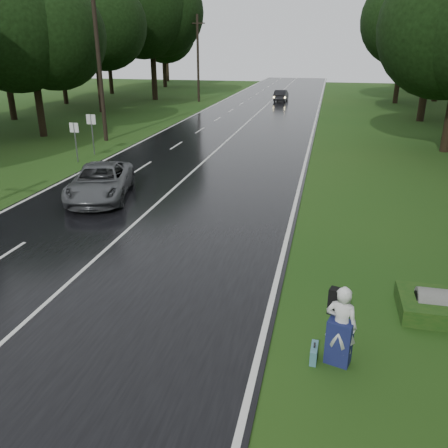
# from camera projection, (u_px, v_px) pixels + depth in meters

# --- Properties ---
(ground) EXTENTS (160.00, 160.00, 0.00)m
(ground) POSITION_uv_depth(u_px,v_px,m) (50.00, 301.00, 12.29)
(ground) COLOR #234414
(ground) RESTS_ON ground
(road) EXTENTS (12.00, 140.00, 0.04)m
(road) POSITION_uv_depth(u_px,v_px,m) (219.00, 148.00, 30.45)
(road) COLOR black
(road) RESTS_ON ground
(lane_center) EXTENTS (0.12, 140.00, 0.01)m
(lane_center) POSITION_uv_depth(u_px,v_px,m) (219.00, 147.00, 30.44)
(lane_center) COLOR silver
(lane_center) RESTS_ON road
(grey_car) EXTENTS (3.70, 5.66, 1.45)m
(grey_car) POSITION_uv_depth(u_px,v_px,m) (100.00, 182.00, 20.27)
(grey_car) COLOR #4F5154
(grey_car) RESTS_ON road
(far_car) EXTENTS (1.48, 3.98, 1.30)m
(far_car) POSITION_uv_depth(u_px,v_px,m) (281.00, 95.00, 55.32)
(far_car) COLOR black
(far_car) RESTS_ON road
(hitchhiker) EXTENTS (0.77, 0.73, 1.85)m
(hitchhiker) POSITION_uv_depth(u_px,v_px,m) (340.00, 328.00, 9.64)
(hitchhiker) COLOR silver
(hitchhiker) RESTS_ON ground
(suitcase) EXTENTS (0.17, 0.50, 0.35)m
(suitcase) POSITION_uv_depth(u_px,v_px,m) (314.00, 353.00, 9.94)
(suitcase) COLOR #427481
(suitcase) RESTS_ON ground
(culvert) EXTENTS (1.40, 0.70, 0.70)m
(culvert) POSITION_uv_depth(u_px,v_px,m) (443.00, 315.00, 11.66)
(culvert) COLOR slate
(culvert) RESTS_ON ground
(utility_pole_mid) EXTENTS (1.80, 0.28, 10.23)m
(utility_pole_mid) POSITION_uv_depth(u_px,v_px,m) (106.00, 141.00, 32.85)
(utility_pole_mid) COLOR black
(utility_pole_mid) RESTS_ON ground
(utility_pole_far) EXTENTS (1.80, 0.28, 9.63)m
(utility_pole_far) POSITION_uv_depth(u_px,v_px,m) (199.00, 102.00, 55.32)
(utility_pole_far) COLOR black
(utility_pole_far) RESTS_ON ground
(road_sign_a) EXTENTS (0.55, 0.10, 2.27)m
(road_sign_a) POSITION_uv_depth(u_px,v_px,m) (78.00, 162.00, 26.84)
(road_sign_a) COLOR white
(road_sign_a) RESTS_ON ground
(road_sign_b) EXTENTS (0.59, 0.10, 2.46)m
(road_sign_b) POSITION_uv_depth(u_px,v_px,m) (95.00, 154.00, 28.69)
(road_sign_b) COLOR white
(road_sign_b) RESTS_ON ground
(tree_left_d) EXTENTS (7.93, 7.93, 12.40)m
(tree_left_d) POSITION_uv_depth(u_px,v_px,m) (44.00, 136.00, 34.40)
(tree_left_d) COLOR black
(tree_left_d) RESTS_ON ground
(tree_left_e) EXTENTS (9.53, 9.53, 14.89)m
(tree_left_e) POSITION_uv_depth(u_px,v_px,m) (102.00, 112.00, 46.89)
(tree_left_e) COLOR black
(tree_left_e) RESTS_ON ground
(tree_left_f) EXTENTS (11.76, 11.76, 18.37)m
(tree_left_f) POSITION_uv_depth(u_px,v_px,m) (155.00, 100.00, 57.27)
(tree_left_f) COLOR black
(tree_left_f) RESTS_ON ground
(tree_right_d) EXTENTS (8.06, 8.06, 12.60)m
(tree_right_d) POSITION_uv_depth(u_px,v_px,m) (444.00, 151.00, 29.48)
(tree_right_d) COLOR black
(tree_right_d) RESTS_ON ground
(tree_right_e) EXTENTS (9.15, 9.15, 14.30)m
(tree_right_e) POSITION_uv_depth(u_px,v_px,m) (420.00, 121.00, 41.23)
(tree_right_e) COLOR black
(tree_right_e) RESTS_ON ground
(tree_right_f) EXTENTS (10.02, 10.02, 15.65)m
(tree_right_f) POSITION_uv_depth(u_px,v_px,m) (395.00, 103.00, 53.83)
(tree_right_f) COLOR black
(tree_right_f) RESTS_ON ground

